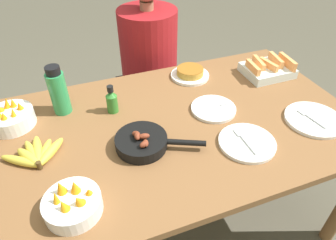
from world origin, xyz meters
name	(u,v)px	position (x,y,z in m)	size (l,w,h in m)	color
ground_plane	(168,219)	(0.00, 0.00, 0.00)	(14.00, 14.00, 0.00)	#565142
dining_table	(168,139)	(0.00, 0.00, 0.67)	(1.78, 1.00, 0.76)	brown
banana_bunch	(36,155)	(-0.57, 0.00, 0.78)	(0.27, 0.20, 0.04)	gold
melon_tray	(268,69)	(0.70, 0.23, 0.80)	(0.26, 0.21, 0.10)	silver
skillet	(143,142)	(-0.15, -0.10, 0.79)	(0.36, 0.24, 0.08)	black
frittata_plate_center	(190,73)	(0.27, 0.36, 0.78)	(0.22, 0.22, 0.05)	white
empty_plate_near_front	(213,109)	(0.25, 0.03, 0.77)	(0.22, 0.22, 0.02)	white
empty_plate_far_left	(247,143)	(0.27, -0.24, 0.77)	(0.24, 0.24, 0.02)	white
empty_plate_far_right	(314,119)	(0.65, -0.21, 0.77)	(0.27, 0.27, 0.02)	white
fruit_bowl_mango	(73,204)	(-0.46, -0.31, 0.80)	(0.20, 0.20, 0.12)	white
fruit_bowl_citrus	(11,118)	(-0.67, 0.26, 0.80)	(0.21, 0.21, 0.13)	white
water_bottle	(58,91)	(-0.44, 0.28, 0.88)	(0.08, 0.08, 0.24)	#2D9351
hot_sauce_bottle	(112,101)	(-0.21, 0.19, 0.82)	(0.05, 0.05, 0.14)	#337F2D
person_figure	(150,82)	(0.15, 0.76, 0.52)	(0.41, 0.41, 1.26)	black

